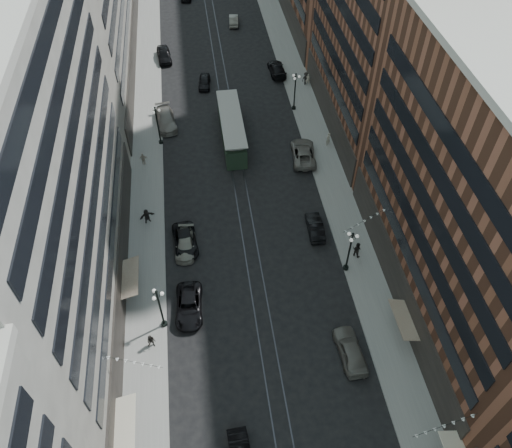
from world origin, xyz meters
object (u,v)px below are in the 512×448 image
car_7 (185,241)px  pedestrian_7 (357,249)px  pedestrian_8 (328,139)px  lamppost_sw_far (160,307)px  lamppost_se_far (350,250)px  car_13 (204,82)px  pedestrian_5 (147,216)px  lamppost_se_mid (295,90)px  pedestrian_6 (143,159)px  car_12 (277,69)px  car_14 (234,20)px  car_2 (189,306)px  car_4 (350,350)px  pedestrian_2 (151,341)px  car_extra_0 (185,245)px  car_9 (164,55)px  car_10 (315,227)px  lamppost_sw_mid (158,124)px  streetcar (232,129)px  pedestrian_extra_0 (308,79)px  pedestrian_9 (306,78)px  car_11 (303,153)px  car_8 (166,120)px

car_7 → pedestrian_7: (17.48, -3.96, 0.38)m
pedestrian_8 → lamppost_sw_far: bearing=19.4°
lamppost_se_far → car_13: 37.63m
pedestrian_5 → pedestrian_7: size_ratio=0.96×
lamppost_se_mid → pedestrian_6: size_ratio=3.32×
car_12 → car_14: size_ratio=1.26×
car_2 → pedestrian_8: bearing=53.3°
lamppost_se_far → car_4: size_ratio=1.08×
car_2 → pedestrian_5: pedestrian_5 is taller
lamppost_se_mid → pedestrian_2: bearing=-119.8°
pedestrian_8 → lamppost_se_mid: bearing=-100.2°
lamppost_se_far → pedestrian_6: 28.10m
pedestrian_8 → car_extra_0: (-18.80, -14.66, -0.40)m
car_9 → car_10: bearing=-73.7°
car_9 → pedestrian_5: bearing=-99.8°
car_7 → car_extra_0: bearing=-95.2°
lamppost_sw_mid → streetcar: lamppost_sw_mid is taller
pedestrian_5 → pedestrian_8: size_ratio=0.98×
car_4 → pedestrian_extra_0: pedestrian_extra_0 is taller
car_12 → pedestrian_8: bearing=99.1°
car_2 → car_14: 57.77m
lamppost_sw_far → pedestrian_9: (21.26, 37.79, -1.98)m
streetcar → pedestrian_extra_0: (12.32, 11.03, -0.55)m
car_9 → car_11: size_ratio=0.84×
pedestrian_9 → car_extra_0: 34.43m
lamppost_sw_mid → lamppost_se_mid: bearing=15.2°
car_9 → car_13: 10.05m
lamppost_se_far → pedestrian_6: lamppost_se_far is taller
pedestrian_7 → lamppost_se_far: bearing=88.3°
pedestrian_7 → pedestrian_9: pedestrian_9 is taller
car_10 → pedestrian_extra_0: (5.11, 28.19, 0.30)m
car_9 → car_2: bearing=-93.9°
car_7 → car_12: 35.44m
pedestrian_5 → pedestrian_extra_0: (23.10, 24.36, -0.03)m
car_11 → pedestrian_2: bearing=57.9°
car_14 → pedestrian_8: size_ratio=2.31×
pedestrian_9 → pedestrian_8: bearing=-108.3°
lamppost_se_mid → car_4: bearing=-93.3°
streetcar → pedestrian_6: size_ratio=7.45×
car_11 → pedestrian_5: size_ratio=3.32×
car_9 → lamppost_se_far: bearing=-74.0°
car_4 → car_7: size_ratio=0.99×
car_13 → car_14: car_14 is taller
lamppost_sw_mid → pedestrian_7: 29.31m
lamppost_se_mid → pedestrian_8: bearing=-71.5°
car_2 → pedestrian_extra_0: (19.12, 36.35, 0.28)m
streetcar → pedestrian_6: 11.83m
car_7 → car_12: bearing=59.4°
lamppost_sw_mid → pedestrian_5: (-1.58, -13.66, -2.03)m
pedestrian_2 → car_8: size_ratio=0.28×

